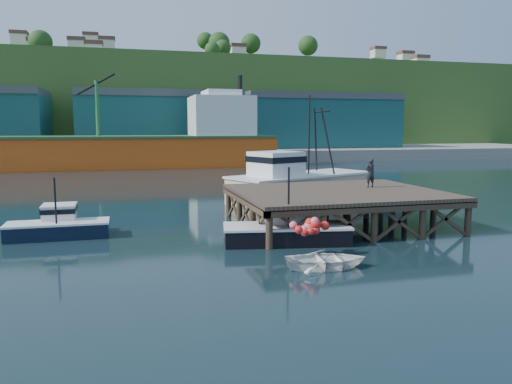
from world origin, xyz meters
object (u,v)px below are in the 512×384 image
object	(u,v)px
boat_navy	(58,225)
dinghy	(326,260)
boat_black	(286,228)
trawler	(299,179)
dockworker	(370,173)

from	to	relation	value
boat_navy	dinghy	xyz separation A→B (m)	(11.63, -9.42, -0.31)
boat_black	trawler	xyz separation A→B (m)	(5.75, 13.77, 1.01)
boat_navy	dinghy	bearing A→B (deg)	-38.91
dockworker	boat_black	bearing A→B (deg)	23.95
dinghy	dockworker	bearing A→B (deg)	-28.36
boat_black	dockworker	bearing A→B (deg)	42.41
boat_navy	dockworker	distance (m)	18.81
boat_black	dockworker	distance (m)	8.70
boat_navy	trawler	bearing A→B (deg)	28.60
boat_black	dockworker	world-z (taller)	boat_black
dinghy	dockworker	xyz separation A→B (m)	(7.03, 9.46, 2.68)
boat_black	dockworker	xyz separation A→B (m)	(7.13, 4.43, 2.31)
boat_black	dinghy	bearing A→B (deg)	-78.38
boat_navy	boat_black	distance (m)	12.34
boat_navy	dockworker	xyz separation A→B (m)	(18.66, 0.04, 2.37)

